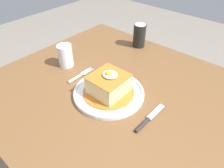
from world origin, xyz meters
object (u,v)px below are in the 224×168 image
knife (146,121)px  drinking_glass (66,57)px  main_plate (109,92)px  soda_can (139,36)px  fork (79,76)px

knife → drinking_glass: drinking_glass is taller
main_plate → soda_can: soda_can is taller
fork → soda_can: 0.42m
fork → knife: size_ratio=0.85×
fork → knife: 0.37m
knife → soda_can: soda_can is taller
main_plate → drinking_glass: bearing=175.2°
drinking_glass → main_plate: bearing=-4.8°
main_plate → drinking_glass: drinking_glass is taller
main_plate → fork: 0.17m
soda_can → drinking_glass: size_ratio=1.18×
main_plate → knife: 0.20m
main_plate → soda_can: (-0.15, 0.41, 0.05)m
knife → soda_can: (-0.34, 0.43, 0.06)m
main_plate → knife: main_plate is taller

